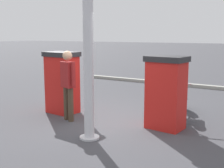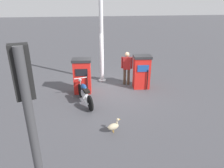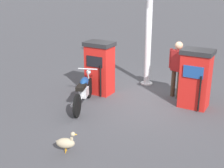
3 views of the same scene
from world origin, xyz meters
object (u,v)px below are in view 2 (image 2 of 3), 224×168
object	(u,v)px
wandering_duck	(113,126)
canopy_support_pole	(101,38)
fuel_pump_near	(82,76)
attendant_person	(127,66)
roadside_traffic_light	(31,122)
fuel_pump_far	(142,72)
motorcycle_near_pump	(85,93)

from	to	relation	value
wandering_duck	canopy_support_pole	size ratio (longest dim) A/B	0.10
wandering_duck	fuel_pump_near	bearing A→B (deg)	-167.69
fuel_pump_near	attendant_person	distance (m)	2.31
fuel_pump_near	roadside_traffic_light	xyz separation A→B (m)	(6.13, -1.02, 1.53)
attendant_person	canopy_support_pole	distance (m)	1.89
roadside_traffic_light	canopy_support_pole	world-z (taller)	canopy_support_pole
fuel_pump_near	fuel_pump_far	size ratio (longest dim) A/B	0.99
fuel_pump_far	canopy_support_pole	distance (m)	2.62
fuel_pump_far	wandering_duck	distance (m)	4.02
fuel_pump_near	wandering_duck	world-z (taller)	fuel_pump_near
fuel_pump_far	wandering_duck	bearing A→B (deg)	-31.96
attendant_person	wandering_duck	size ratio (longest dim) A/B	3.53
fuel_pump_far	attendant_person	xyz separation A→B (m)	(-0.54, -0.59, 0.15)
canopy_support_pole	attendant_person	bearing A→B (deg)	53.80
fuel_pump_near	roadside_traffic_light	world-z (taller)	roadside_traffic_light
motorcycle_near_pump	attendant_person	distance (m)	2.83
motorcycle_near_pump	wandering_duck	bearing A→B (deg)	17.96
motorcycle_near_pump	roadside_traffic_light	bearing A→B (deg)	-11.51
motorcycle_near_pump	wandering_duck	world-z (taller)	motorcycle_near_pump
roadside_traffic_light	fuel_pump_far	bearing A→B (deg)	147.79
motorcycle_near_pump	fuel_pump_near	bearing A→B (deg)	-179.99
wandering_duck	motorcycle_near_pump	bearing A→B (deg)	-162.04
fuel_pump_far	wandering_duck	size ratio (longest dim) A/B	3.39
fuel_pump_near	canopy_support_pole	distance (m)	2.27
attendant_person	wandering_duck	bearing A→B (deg)	-21.14
fuel_pump_far	canopy_support_pole	world-z (taller)	canopy_support_pole
motorcycle_near_pump	attendant_person	bearing A→B (deg)	126.09
wandering_duck	roadside_traffic_light	bearing A→B (deg)	-32.52
fuel_pump_far	roadside_traffic_light	xyz separation A→B (m)	(6.13, -3.86, 1.53)
attendant_person	wandering_duck	xyz separation A→B (m)	(3.91, -1.51, -0.74)
wandering_duck	canopy_support_pole	distance (m)	5.16
attendant_person	roadside_traffic_light	xyz separation A→B (m)	(6.67, -3.27, 1.38)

